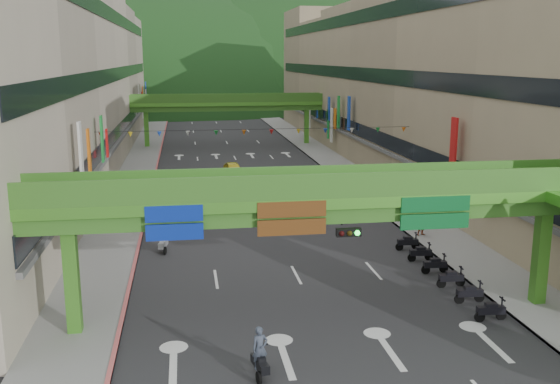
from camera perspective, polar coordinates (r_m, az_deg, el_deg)
The scene contains 23 objects.
ground at distance 24.66m, azimuth 6.67°, elevation -16.97°, with size 320.00×320.00×0.00m, color black.
road_slab at distance 71.96m, azimuth -3.89°, elevation 2.63°, with size 18.00×140.00×0.02m, color #28282B.
sidewalk_left at distance 71.87m, azimuth -12.67°, elevation 2.40°, with size 4.00×140.00×0.15m, color gray.
sidewalk_right at distance 73.68m, azimuth 4.68°, elevation 2.89°, with size 4.00×140.00×0.15m, color gray.
curb_left at distance 71.76m, azimuth -11.15°, elevation 2.46°, with size 0.20×140.00×0.18m, color #CC5959.
curb_right at distance 73.26m, azimuth 3.23°, elevation 2.87°, with size 0.20×140.00×0.18m, color gray.
building_row_left at distance 71.92m, azimuth -19.42°, elevation 9.54°, with size 12.80×95.00×19.00m.
building_row_right at distance 75.00m, azimuth 10.80°, elevation 10.10°, with size 12.80×95.00×19.00m.
overpass_near at distance 27.82m, azimuth 5.87°, elevation -1.96°, with size 28.00×12.27×7.10m.
overpass_far at distance 86.16m, azimuth -4.81°, elevation 7.82°, with size 28.00×2.20×7.10m.
hill_left at distance 181.32m, azimuth -11.72°, elevation 8.20°, with size 168.00×140.00×112.00m, color #1C4419.
hill_right at distance 203.43m, azimuth 0.01°, elevation 8.87°, with size 208.00×176.00×128.00m, color #1C4419.
bunting_string at distance 51.40m, azimuth -2.05°, elevation 5.49°, with size 26.00×0.36×0.47m.
scooter_rider_near at distance 24.49m, azimuth -1.84°, elevation -14.58°, with size 0.74×1.58×2.04m.
scooter_rider_mid at distance 49.24m, azimuth -2.80°, elevation -0.62°, with size 0.90×1.60×2.03m.
scooter_rider_left at distance 39.72m, azimuth -10.65°, elevation -4.16°, with size 0.95×1.59×1.88m.
scooter_rider_far at distance 55.17m, azimuth -3.31°, elevation 0.67°, with size 0.77×1.60×1.89m.
parked_scooter_row at distance 35.55m, azimuth 14.66°, elevation -7.00°, with size 1.60×11.55×1.08m.
car_silver at distance 56.86m, azimuth -6.89°, elevation 0.70°, with size 1.48×4.25×1.40m, color #A1A1A8.
car_yellow at distance 64.27m, azimuth -4.32°, elevation 2.09°, with size 1.66×4.14×1.41m, color yellow.
pedestrian_red at distance 43.30m, azimuth 12.94°, elevation -3.04°, with size 0.80×0.62×1.64m, color #9C4626.
pedestrian_dark at distance 45.71m, azimuth 11.71°, elevation -2.25°, with size 0.89×0.37×1.52m, color #21222B.
pedestrian_blue at distance 53.88m, azimuth 10.93°, elevation 0.03°, with size 0.75×0.48×1.61m, color navy.
Camera 1 is at (-5.96, -20.70, 12.00)m, focal length 40.00 mm.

